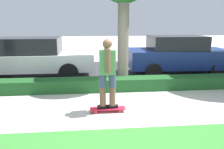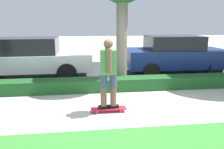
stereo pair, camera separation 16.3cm
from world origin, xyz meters
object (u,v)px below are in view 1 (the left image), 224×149
at_px(parked_car_front, 31,57).
at_px(parked_car_middle, 177,55).
at_px(skater_person, 107,72).
at_px(skateboard, 108,109).

distance_m(parked_car_front, parked_car_middle, 5.76).
bearing_deg(skater_person, skateboard, 17.35).
bearing_deg(skateboard, skater_person, -162.65).
height_order(skateboard, skater_person, skater_person).
bearing_deg(parked_car_middle, skateboard, -128.58).
distance_m(skater_person, parked_car_middle, 4.81).
height_order(skater_person, parked_car_middle, skater_person).
xyz_separation_m(skater_person, parked_car_middle, (3.13, 3.66, -0.16)).
bearing_deg(parked_car_front, skater_person, -54.38).
distance_m(skateboard, parked_car_front, 4.47).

